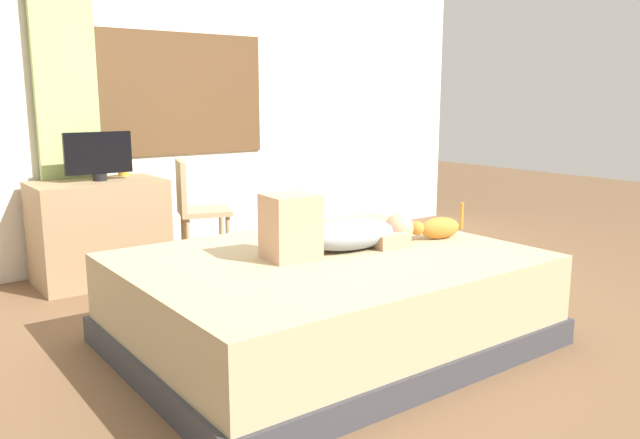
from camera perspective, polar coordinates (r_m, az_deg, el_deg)
ground_plane at (r=3.56m, az=3.28°, el=-10.99°), size 16.00×16.00×0.00m
back_wall_with_window at (r=5.42m, az=-13.79°, el=11.87°), size 6.40×0.14×2.90m
bed at (r=3.48m, az=0.65°, el=-7.21°), size 2.14×1.65×0.50m
person_lying at (r=3.45m, az=1.43°, el=-1.07°), size 0.94×0.33×0.34m
cat at (r=3.84m, az=10.50°, el=-0.74°), size 0.35×0.17×0.21m
desk at (r=4.89m, az=-19.23°, el=-1.00°), size 0.90×0.56×0.74m
tv_monitor at (r=4.82m, az=-19.32°, el=5.46°), size 0.48×0.10×0.35m
cup at (r=5.08m, az=-17.28°, el=4.21°), size 0.08×0.08×0.08m
chair_by_desk at (r=4.98m, az=-11.19°, el=1.22°), size 0.48×0.48×0.86m
curtain_left at (r=5.04m, az=-21.82°, el=9.88°), size 0.44×0.06×2.61m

